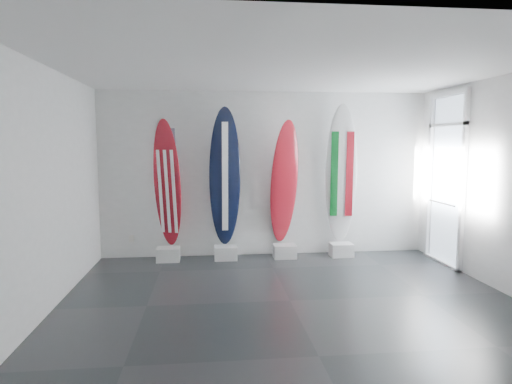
{
  "coord_description": "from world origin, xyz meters",
  "views": [
    {
      "loc": [
        -1.04,
        -5.54,
        2.05
      ],
      "look_at": [
        -0.3,
        1.4,
        1.29
      ],
      "focal_mm": 30.95,
      "sensor_mm": 36.0,
      "label": 1
    }
  ],
  "objects": [
    {
      "name": "display_block_navy",
      "position": [
        -0.76,
        2.18,
        0.12
      ],
      "size": [
        0.4,
        0.3,
        0.24
      ],
      "primitive_type": "cube",
      "color": "silver",
      "rests_on": "floor"
    },
    {
      "name": "wall_back",
      "position": [
        0.0,
        2.5,
        1.5
      ],
      "size": [
        6.0,
        0.0,
        6.0
      ],
      "primitive_type": "plane",
      "rotation": [
        1.57,
        0.0,
        0.0
      ],
      "color": "silver",
      "rests_on": "ground"
    },
    {
      "name": "surfboard_italy",
      "position": [
        1.36,
        2.28,
        1.5
      ],
      "size": [
        0.6,
        0.3,
        2.53
      ],
      "primitive_type": "ellipsoid",
      "rotation": [
        0.05,
        0.0,
        -0.17
      ],
      "color": "white",
      "rests_on": "display_block_italy"
    },
    {
      "name": "floor",
      "position": [
        0.0,
        0.0,
        0.0
      ],
      "size": [
        6.0,
        6.0,
        0.0
      ],
      "primitive_type": "plane",
      "color": "black",
      "rests_on": "ground"
    },
    {
      "name": "ceiling",
      "position": [
        0.0,
        0.0,
        3.0
      ],
      "size": [
        6.0,
        6.0,
        0.0
      ],
      "primitive_type": "plane",
      "rotation": [
        3.14,
        0.0,
        0.0
      ],
      "color": "white",
      "rests_on": "wall_back"
    },
    {
      "name": "surfboard_swiss",
      "position": [
        0.3,
        2.28,
        1.36
      ],
      "size": [
        0.6,
        0.57,
        2.25
      ],
      "primitive_type": "ellipsoid",
      "rotation": [
        0.17,
        0.0,
        0.2
      ],
      "color": "maroon",
      "rests_on": "display_block_swiss"
    },
    {
      "name": "display_block_italy",
      "position": [
        1.36,
        2.18,
        0.12
      ],
      "size": [
        0.4,
        0.3,
        0.24
      ],
      "primitive_type": "cube",
      "color": "silver",
      "rests_on": "floor"
    },
    {
      "name": "wall_left",
      "position": [
        -3.0,
        0.0,
        1.5
      ],
      "size": [
        0.0,
        5.0,
        5.0
      ],
      "primitive_type": "plane",
      "rotation": [
        1.57,
        0.0,
        1.57
      ],
      "color": "silver",
      "rests_on": "ground"
    },
    {
      "name": "surfboard_navy",
      "position": [
        -0.76,
        2.28,
        1.47
      ],
      "size": [
        0.57,
        0.24,
        2.46
      ],
      "primitive_type": "ellipsoid",
      "rotation": [
        0.05,
        0.0,
        0.07
      ],
      "color": "black",
      "rests_on": "display_block_navy"
    },
    {
      "name": "wall_front",
      "position": [
        0.0,
        -2.5,
        1.5
      ],
      "size": [
        6.0,
        0.0,
        6.0
      ],
      "primitive_type": "plane",
      "rotation": [
        -1.57,
        0.0,
        0.0
      ],
      "color": "silver",
      "rests_on": "ground"
    },
    {
      "name": "wall_right",
      "position": [
        3.0,
        0.0,
        1.5
      ],
      "size": [
        0.0,
        5.0,
        5.0
      ],
      "primitive_type": "plane",
      "rotation": [
        1.57,
        0.0,
        -1.57
      ],
      "color": "silver",
      "rests_on": "ground"
    },
    {
      "name": "surfboard_usa",
      "position": [
        -1.77,
        2.28,
        1.36
      ],
      "size": [
        0.59,
        0.47,
        2.25
      ],
      "primitive_type": "ellipsoid",
      "rotation": [
        0.1,
        0.0,
        -0.35
      ],
      "color": "maroon",
      "rests_on": "display_block_usa"
    },
    {
      "name": "display_block_usa",
      "position": [
        -1.77,
        2.18,
        0.12
      ],
      "size": [
        0.4,
        0.3,
        0.24
      ],
      "primitive_type": "cube",
      "color": "silver",
      "rests_on": "floor"
    },
    {
      "name": "wall_outlet",
      "position": [
        -2.45,
        2.48,
        0.35
      ],
      "size": [
        0.09,
        0.02,
        0.13
      ],
      "primitive_type": "cube",
      "color": "silver",
      "rests_on": "wall_back"
    },
    {
      "name": "display_block_swiss",
      "position": [
        0.3,
        2.18,
        0.12
      ],
      "size": [
        0.4,
        0.3,
        0.24
      ],
      "primitive_type": "cube",
      "color": "silver",
      "rests_on": "floor"
    },
    {
      "name": "glass_door",
      "position": [
        2.97,
        1.55,
        1.43
      ],
      "size": [
        0.12,
        1.16,
        2.85
      ],
      "primitive_type": null,
      "color": "white",
      "rests_on": "floor"
    }
  ]
}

